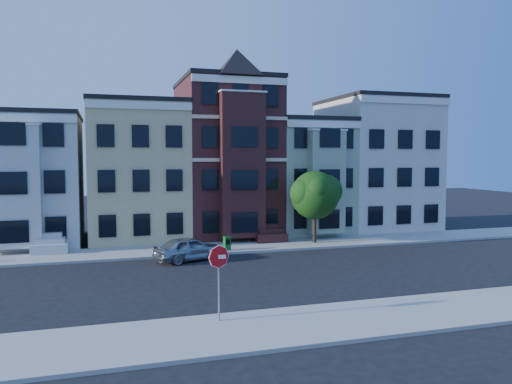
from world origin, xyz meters
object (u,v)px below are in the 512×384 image
object	(u,v)px
street_tree	(315,198)
newspaper_box	(227,243)
stop_sign	(219,278)
parked_car	(190,249)

from	to	relation	value
street_tree	newspaper_box	distance (m)	7.24
street_tree	stop_sign	distance (m)	17.91
newspaper_box	stop_sign	bearing A→B (deg)	-115.00
street_tree	newspaper_box	world-z (taller)	street_tree
parked_car	stop_sign	xyz separation A→B (m)	(-0.85, -11.68, 1.01)
newspaper_box	stop_sign	xyz separation A→B (m)	(-3.61, -13.53, 1.14)
stop_sign	newspaper_box	bearing A→B (deg)	78.96
street_tree	newspaper_box	bearing A→B (deg)	-170.77
parked_car	stop_sign	size ratio (longest dim) A/B	1.35
street_tree	parked_car	size ratio (longest dim) A/B	1.46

